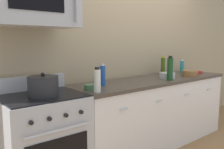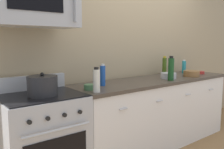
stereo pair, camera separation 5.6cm
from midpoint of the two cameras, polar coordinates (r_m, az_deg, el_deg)
ground_plane at (r=3.55m, az=10.44°, el=-15.87°), size 6.65×6.65×0.00m
back_wall at (r=3.54m, az=5.99°, el=6.65°), size 5.54×0.10×2.70m
counter_unit at (r=3.39m, az=10.64°, el=-8.74°), size 2.45×0.66×0.92m
range_oven at (r=2.50m, az=-15.52°, el=-14.80°), size 0.76×0.69×1.07m
microwave at (r=2.38m, az=-17.10°, el=15.53°), size 0.74×0.44×0.40m
bottle_soda_blue at (r=2.72m, az=-1.64°, el=-0.20°), size 0.06×0.06×0.25m
bottle_dish_soap at (r=4.00m, az=17.07°, el=1.76°), size 0.06×0.06×0.21m
bottle_vinegar_white at (r=2.37m, az=-3.03°, el=-1.40°), size 0.07×0.07×0.25m
bottle_olive_oil at (r=3.70m, az=12.75°, el=1.95°), size 0.06×0.06×0.28m
bottle_wine_green at (r=3.19m, az=14.30°, el=1.30°), size 0.08×0.08×0.32m
bowl_red_small at (r=4.00m, az=20.64°, el=0.46°), size 0.12×0.12×0.04m
bowl_wooden_salad at (r=3.66m, az=18.74°, el=0.26°), size 0.23×0.23×0.08m
bowl_steel_prep at (r=3.38m, az=13.70°, el=-0.21°), size 0.21×0.21×0.08m
bowl_green_glaze at (r=2.51m, az=-4.68°, el=-2.96°), size 0.12×0.12×0.06m
stockpot at (r=2.30m, az=-15.50°, el=-2.59°), size 0.28×0.28×0.22m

